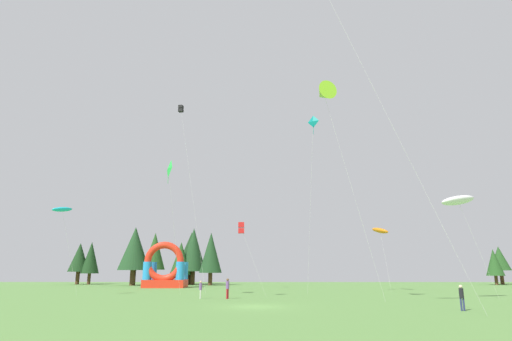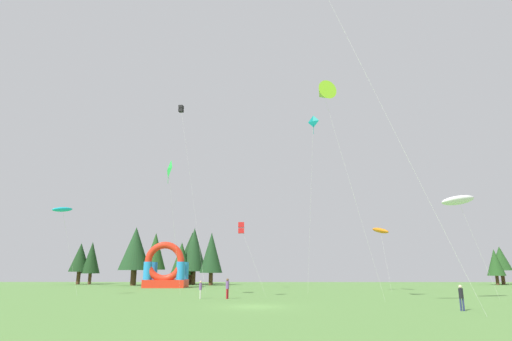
{
  "view_description": "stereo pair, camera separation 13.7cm",
  "coord_description": "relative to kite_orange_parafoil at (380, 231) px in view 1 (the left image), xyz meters",
  "views": [
    {
      "loc": [
        0.38,
        -31.67,
        2.62
      ],
      "look_at": [
        0.0,
        11.63,
        12.8
      ],
      "focal_mm": 29.54,
      "sensor_mm": 36.0,
      "label": 1
    },
    {
      "loc": [
        0.52,
        -31.67,
        2.62
      ],
      "look_at": [
        0.0,
        11.63,
        12.8
      ],
      "focal_mm": 29.54,
      "sensor_mm": 36.0,
      "label": 2
    }
  ],
  "objects": [
    {
      "name": "tree_row_5",
      "position": [
        -27.74,
        23.49,
        -1.53
      ],
      "size": [
        5.26,
        5.26,
        9.22
      ],
      "color": "#4C331E",
      "rests_on": "ground_plane"
    },
    {
      "name": "person_midfield",
      "position": [
        -20.76,
        -13.93,
        -6.47
      ],
      "size": [
        0.28,
        0.28,
        1.59
      ],
      "rotation": [
        0.0,
        0.0,
        4.75
      ],
      "color": "silver",
      "rests_on": "ground_plane"
    },
    {
      "name": "person_near_camera",
      "position": [
        -18.27,
        -14.08,
        -6.34
      ],
      "size": [
        0.42,
        0.42,
        1.8
      ],
      "rotation": [
        0.0,
        0.0,
        4.2
      ],
      "color": "#B21E26",
      "rests_on": "ground_plane"
    },
    {
      "name": "kite_green_diamond",
      "position": [
        -24.66,
        -12.51,
        5.05
      ],
      "size": [
        1.66,
        4.19,
        13.19
      ],
      "color": "green",
      "rests_on": "ground_plane"
    },
    {
      "name": "tree_row_9",
      "position": [
        27.74,
        23.53,
        -2.93
      ],
      "size": [
        3.48,
        3.48,
        6.66
      ],
      "color": "#4C331E",
      "rests_on": "ground_plane"
    },
    {
      "name": "kite_lime_delta",
      "position": [
        -9.62,
        -19.23,
        10.37
      ],
      "size": [
        5.82,
        2.77,
        18.7
      ],
      "color": "#8CD826",
      "rests_on": "ground_plane"
    },
    {
      "name": "ground_plane",
      "position": [
        -15.69,
        -22.28,
        -7.42
      ],
      "size": [
        120.0,
        120.0,
        0.0
      ],
      "primitive_type": "plane",
      "color": "#5B8C42"
    },
    {
      "name": "kite_white_parafoil",
      "position": [
        2.79,
        -15.81,
        1.33
      ],
      "size": [
        5.13,
        2.42,
        9.55
      ],
      "color": "white",
      "rests_on": "ground_plane"
    },
    {
      "name": "tree_row_0",
      "position": [
        -47.85,
        23.12,
        -2.73
      ],
      "size": [
        3.66,
        3.66,
        7.28
      ],
      "color": "#4C331E",
      "rests_on": "ground_plane"
    },
    {
      "name": "tree_row_4",
      "position": [
        -29.02,
        20.46,
        -2.99
      ],
      "size": [
        3.64,
        3.64,
        7.23
      ],
      "color": "#4C331E",
      "rests_on": "ground_plane"
    },
    {
      "name": "kite_black_box",
      "position": [
        -25.11,
        -4.68,
        14.59
      ],
      "size": [
        4.11,
        1.15,
        22.59
      ],
      "color": "black",
      "rests_on": "ground_plane"
    },
    {
      "name": "tree_row_1",
      "position": [
        -45.7,
        22.92,
        -2.76
      ],
      "size": [
        3.18,
        3.18,
        7.48
      ],
      "color": "#4C331E",
      "rests_on": "ground_plane"
    },
    {
      "name": "kite_red_box",
      "position": [
        -17.16,
        -11.78,
        -0.77
      ],
      "size": [
        2.79,
        0.61,
        7.2
      ],
      "color": "red",
      "rests_on": "ground_plane"
    },
    {
      "name": "kite_orange_parafoil",
      "position": [
        0.0,
        0.0,
        0.0
      ],
      "size": [
        2.25,
        3.08,
        8.13
      ],
      "color": "orange",
      "rests_on": "ground_plane"
    },
    {
      "name": "person_far_side",
      "position": [
        -2.2,
        -25.39,
        -6.45
      ],
      "size": [
        0.36,
        0.36,
        1.63
      ],
      "rotation": [
        0.0,
        0.0,
        2.79
      ],
      "color": "navy",
      "rests_on": "ground_plane"
    },
    {
      "name": "kite_teal_diamond",
      "position": [
        -9.33,
        -9.1,
        11.18
      ],
      "size": [
        1.09,
        4.65,
        19.27
      ],
      "color": "#0C7F7A",
      "rests_on": "ground_plane"
    },
    {
      "name": "tree_row_6",
      "position": [
        -27.07,
        21.64,
        -1.41
      ],
      "size": [
        4.5,
        4.5,
        9.84
      ],
      "color": "#4C331E",
      "rests_on": "ground_plane"
    },
    {
      "name": "tree_row_8",
      "position": [
        25.52,
        21.35,
        -3.65
      ],
      "size": [
        2.95,
        2.95,
        6.04
      ],
      "color": "#4C331E",
      "rests_on": "ground_plane"
    },
    {
      "name": "tree_row_7",
      "position": [
        -23.67,
        19.0,
        -2.03
      ],
      "size": [
        3.83,
        3.83,
        8.81
      ],
      "color": "#4C331E",
      "rests_on": "ground_plane"
    },
    {
      "name": "kite_cyan_parafoil",
      "position": [
        -35.66,
        -11.09,
        1.2
      ],
      "size": [
        2.5,
        3.09,
        9.06
      ],
      "color": "#19B7CC",
      "rests_on": "ground_plane"
    },
    {
      "name": "tree_row_3",
      "position": [
        -33.15,
        18.42,
        -1.84
      ],
      "size": [
        3.65,
        3.65,
        8.72
      ],
      "color": "#4C331E",
      "rests_on": "ground_plane"
    },
    {
      "name": "tree_row_2",
      "position": [
        -36.55,
        18.3,
        -1.39
      ],
      "size": [
        5.25,
        5.25,
        9.67
      ],
      "color": "#4C331E",
      "rests_on": "ground_plane"
    },
    {
      "name": "inflatable_red_slide",
      "position": [
        -29.25,
        9.43,
        -5.17
      ],
      "size": [
        6.02,
        4.43,
        6.58
      ],
      "color": "red",
      "rests_on": "ground_plane"
    }
  ]
}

